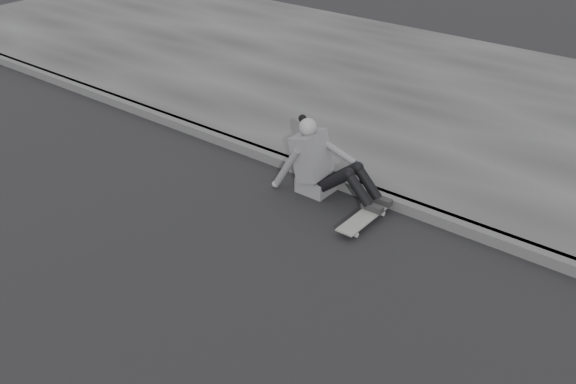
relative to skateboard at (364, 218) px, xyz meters
name	(u,v)px	position (x,y,z in m)	size (l,w,h in m)	color
ground	(319,383)	(0.92, -2.08, -0.07)	(80.00, 80.00, 0.00)	black
curb	(467,228)	(0.92, 0.50, -0.01)	(24.00, 0.16, 0.12)	#454545
sidewalk	(563,131)	(0.92, 3.52, -0.01)	(24.00, 6.00, 0.12)	#373737
skateboard	(364,218)	(0.00, 0.00, 0.00)	(0.20, 0.78, 0.09)	#A8A8A2
seated_woman	(321,165)	(-0.73, 0.25, 0.29)	(1.38, 0.46, 0.88)	#59595C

